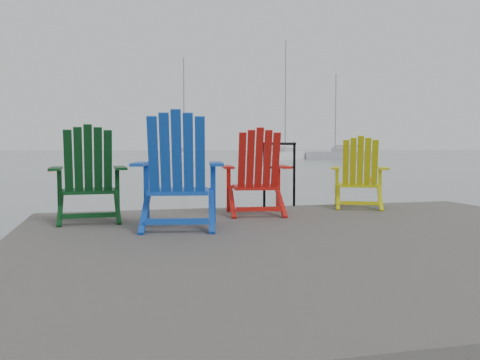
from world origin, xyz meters
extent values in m
plane|color=slate|center=(0.00, 0.00, 0.00)|extent=(400.00, 400.00, 0.00)
cube|color=#292724|center=(0.00, 0.00, 0.40)|extent=(6.00, 5.00, 0.20)
cylinder|color=black|center=(-2.70, 2.20, -0.30)|extent=(0.26, 0.26, 1.20)
cylinder|color=black|center=(0.00, 2.20, -0.30)|extent=(0.26, 0.26, 1.20)
cylinder|color=black|center=(2.70, 2.20, -0.30)|extent=(0.26, 0.26, 1.20)
cylinder|color=black|center=(0.03, 2.45, 0.95)|extent=(0.04, 0.04, 0.90)
cylinder|color=black|center=(0.47, 2.45, 0.95)|extent=(0.04, 0.04, 0.90)
cylinder|color=black|center=(0.25, 2.45, 1.38)|extent=(0.48, 0.04, 0.04)
cylinder|color=black|center=(0.25, 2.45, 1.05)|extent=(0.44, 0.03, 0.03)
cube|color=#0A3814|center=(-2.28, 1.70, 0.84)|extent=(0.57, 0.51, 0.04)
cube|color=#0A3814|center=(-2.61, 1.88, 0.79)|extent=(0.05, 0.05, 0.58)
cube|color=#0A3814|center=(-1.96, 1.91, 0.79)|extent=(0.05, 0.05, 0.58)
cube|color=#0A3814|center=(-2.63, 1.66, 1.09)|extent=(0.15, 0.64, 0.03)
cube|color=#0A3814|center=(-1.93, 1.69, 1.09)|extent=(0.15, 0.64, 0.03)
cube|color=#0A3814|center=(-2.26, 1.36, 1.18)|extent=(0.52, 0.29, 0.71)
cube|color=#1145B5|center=(-1.34, 0.99, 0.87)|extent=(0.69, 0.64, 0.05)
cube|color=#1145B5|center=(-1.66, 1.27, 0.82)|extent=(0.07, 0.07, 0.64)
cube|color=#1145B5|center=(-0.95, 1.15, 0.82)|extent=(0.07, 0.07, 0.64)
cube|color=#1145B5|center=(-1.73, 1.03, 1.16)|extent=(0.25, 0.71, 0.03)
cube|color=#1145B5|center=(-0.96, 0.90, 1.16)|extent=(0.25, 0.71, 0.03)
cube|color=#1145B5|center=(-1.41, 0.62, 1.26)|extent=(0.61, 0.39, 0.79)
cube|color=red|center=(-0.28, 1.79, 0.83)|extent=(0.61, 0.56, 0.04)
cube|color=red|center=(-0.57, 2.04, 0.79)|extent=(0.06, 0.06, 0.57)
cube|color=red|center=(0.06, 1.94, 0.79)|extent=(0.06, 0.06, 0.57)
cube|color=red|center=(-0.63, 1.83, 1.09)|extent=(0.21, 0.63, 0.03)
cube|color=red|center=(0.06, 1.72, 1.09)|extent=(0.21, 0.63, 0.03)
cube|color=red|center=(-0.33, 1.47, 1.17)|extent=(0.54, 0.33, 0.70)
cube|color=#C6CA0B|center=(1.29, 2.10, 0.81)|extent=(0.64, 0.62, 0.04)
cube|color=#C6CA0B|center=(1.10, 2.39, 0.77)|extent=(0.06, 0.06, 0.53)
cube|color=#C6CA0B|center=(1.64, 2.15, 0.77)|extent=(0.06, 0.06, 0.53)
cube|color=#C6CA0B|center=(0.99, 2.22, 1.04)|extent=(0.34, 0.57, 0.03)
cube|color=#C6CA0B|center=(1.57, 1.95, 1.04)|extent=(0.34, 0.57, 0.03)
cube|color=#C6CA0B|center=(1.16, 1.82, 1.12)|extent=(0.52, 0.41, 0.65)
cube|color=white|center=(4.59, 44.74, 0.25)|extent=(2.85, 7.49, 1.10)
cube|color=#9E9EA3|center=(4.55, 44.37, 0.95)|extent=(1.61, 2.35, 0.55)
cylinder|color=gray|center=(4.64, 45.10, 5.37)|extent=(0.12, 0.12, 9.13)
cube|color=white|center=(15.56, 47.15, 0.25)|extent=(7.94, 8.92, 1.10)
cube|color=#9E9EA3|center=(15.26, 46.78, 0.95)|extent=(3.15, 3.30, 0.55)
cylinder|color=gray|center=(15.86, 47.52, 6.74)|extent=(0.12, 0.12, 11.89)
cube|color=#BABABF|center=(22.07, 47.58, 0.25)|extent=(6.66, 5.21, 1.10)
cube|color=#9E9EA3|center=(22.35, 47.39, 0.95)|extent=(2.39, 2.16, 0.55)
cylinder|color=gray|center=(21.78, 47.77, 5.05)|extent=(0.12, 0.12, 8.51)
sphere|color=#DC4E0C|center=(7.73, 13.80, 0.00)|extent=(0.33, 0.33, 0.33)
sphere|color=red|center=(-5.55, 26.43, 0.00)|extent=(0.36, 0.36, 0.36)
sphere|color=red|center=(15.16, 27.05, 0.00)|extent=(0.33, 0.33, 0.33)
sphere|color=red|center=(1.53, 40.00, 0.00)|extent=(0.39, 0.39, 0.39)
camera|label=1|loc=(-1.99, -4.30, 1.34)|focal=38.00mm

